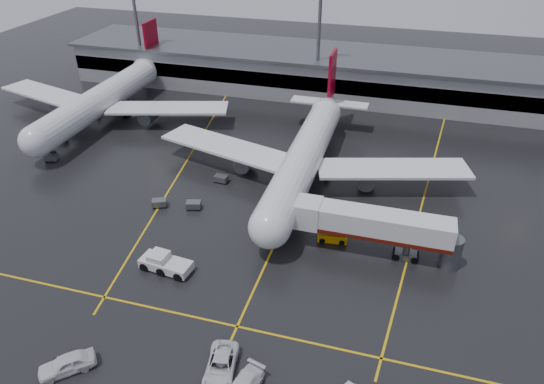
# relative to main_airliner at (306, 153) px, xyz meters

# --- Properties ---
(ground) EXTENTS (220.00, 220.00, 0.00)m
(ground) POSITION_rel_main_airliner_xyz_m (0.00, -9.70, -4.21)
(ground) COLOR black
(ground) RESTS_ON ground
(apron_line_centre) EXTENTS (0.25, 90.00, 0.02)m
(apron_line_centre) POSITION_rel_main_airliner_xyz_m (0.00, -9.70, -4.20)
(apron_line_centre) COLOR gold
(apron_line_centre) RESTS_ON ground
(apron_line_stop) EXTENTS (60.00, 0.25, 0.02)m
(apron_line_stop) POSITION_rel_main_airliner_xyz_m (0.00, -31.70, -4.20)
(apron_line_stop) COLOR gold
(apron_line_stop) RESTS_ON ground
(apron_line_left) EXTENTS (9.99, 69.35, 0.02)m
(apron_line_left) POSITION_rel_main_airliner_xyz_m (-20.00, 0.30, -4.20)
(apron_line_left) COLOR gold
(apron_line_left) RESTS_ON ground
(apron_line_right) EXTENTS (7.57, 69.64, 0.02)m
(apron_line_right) POSITION_rel_main_airliner_xyz_m (18.00, 0.30, -4.20)
(apron_line_right) COLOR gold
(apron_line_right) RESTS_ON ground
(terminal) EXTENTS (122.00, 19.00, 8.60)m
(terminal) POSITION_rel_main_airliner_xyz_m (0.00, 38.23, 0.11)
(terminal) COLOR gray
(terminal) RESTS_ON ground
(light_mast_left) EXTENTS (3.00, 1.20, 25.45)m
(light_mast_left) POSITION_rel_main_airliner_xyz_m (-45.00, 32.30, 10.27)
(light_mast_left) COLOR #595B60
(light_mast_left) RESTS_ON ground
(light_mast_mid) EXTENTS (3.00, 1.20, 25.45)m
(light_mast_mid) POSITION_rel_main_airliner_xyz_m (-5.00, 32.30, 10.27)
(light_mast_mid) COLOR #595B60
(light_mast_mid) RESTS_ON ground
(main_airliner) EXTENTS (48.80, 45.60, 14.10)m
(main_airliner) POSITION_rel_main_airliner_xyz_m (0.00, 0.00, 0.00)
(main_airliner) COLOR silver
(main_airliner) RESTS_ON ground
(second_airliner) EXTENTS (48.80, 45.60, 14.10)m
(second_airliner) POSITION_rel_main_airliner_xyz_m (-42.00, 12.00, 0.00)
(second_airliner) COLOR silver
(second_airliner) RESTS_ON ground
(jet_bridge) EXTENTS (19.90, 3.40, 6.05)m
(jet_bridge) POSITION_rel_main_airliner_xyz_m (11.87, -15.70, -0.28)
(jet_bridge) COLOR silver
(jet_bridge) RESTS_ON ground
(pushback_tractor) EXTENTS (6.42, 3.27, 2.21)m
(pushback_tractor) POSITION_rel_main_airliner_xyz_m (-11.13, -25.58, -3.33)
(pushback_tractor) COLOR silver
(pushback_tractor) RESTS_ON ground
(belt_loader) EXTENTS (3.87, 2.12, 2.35)m
(belt_loader) POSITION_rel_main_airliner_xyz_m (6.84, -14.60, -3.63)
(belt_loader) COLOR #DF9402
(belt_loader) RESTS_ON ground
(service_van_a) EXTENTS (3.64, 6.20, 1.62)m
(service_van_a) POSITION_rel_main_airliner_xyz_m (0.44, -37.36, -3.40)
(service_van_a) COLOR silver
(service_van_a) RESTS_ON ground
(service_van_d) EXTENTS (5.21, 4.99, 1.75)m
(service_van_d) POSITION_rel_main_airliner_xyz_m (-13.38, -41.11, -3.33)
(service_van_d) COLOR silver
(service_van_d) RESTS_ON ground
(baggage_cart_a) EXTENTS (2.27, 1.77, 1.12)m
(baggage_cart_a) POSITION_rel_main_airliner_xyz_m (-13.11, -12.74, -3.58)
(baggage_cart_a) COLOR #595B60
(baggage_cart_a) RESTS_ON ground
(baggage_cart_b) EXTENTS (2.35, 2.00, 1.12)m
(baggage_cart_b) POSITION_rel_main_airliner_xyz_m (-17.94, -13.59, -3.58)
(baggage_cart_b) COLOR #595B60
(baggage_cart_b) RESTS_ON ground
(baggage_cart_c) EXTENTS (2.10, 1.46, 1.12)m
(baggage_cart_c) POSITION_rel_main_airliner_xyz_m (-12.02, -4.85, -3.58)
(baggage_cart_c) COLOR #595B60
(baggage_cart_c) RESTS_ON ground
(baggage_cart_d) EXTENTS (2.00, 1.30, 1.12)m
(baggage_cart_d) POSITION_rel_main_airliner_xyz_m (-44.64, 0.86, -3.58)
(baggage_cart_d) COLOR #595B60
(baggage_cart_d) RESTS_ON ground
(baggage_cart_e) EXTENTS (2.27, 1.79, 1.12)m
(baggage_cart_e) POSITION_rel_main_airliner_xyz_m (-41.27, -6.10, -3.58)
(baggage_cart_e) COLOR #595B60
(baggage_cart_e) RESTS_ON ground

